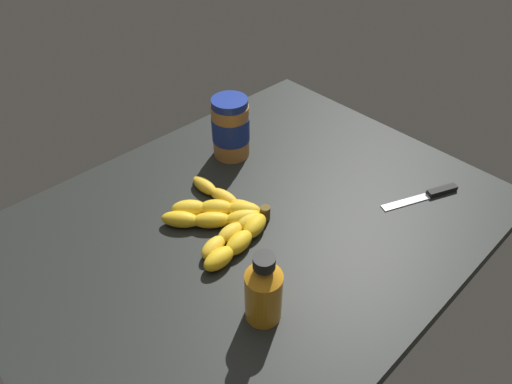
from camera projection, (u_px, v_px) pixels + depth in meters
The scene contains 5 objects.
ground_plane at pixel (252, 226), 89.20cm from camera, with size 97.47×73.78×4.51cm, color black.
banana_bunch at pixel (224, 219), 85.13cm from camera, with size 18.50×23.22×3.59cm.
peanut_butter_jar at pixel (231, 128), 99.48cm from camera, with size 8.66×8.66×14.53cm.
honey_bottle at pixel (264, 290), 66.88cm from camera, with size 5.93×5.93×14.10cm.
butter_knife at pixel (427, 195), 92.24cm from camera, with size 17.38×8.51×1.20cm.
Camera 1 is at (-42.08, -46.03, 61.90)cm, focal length 30.62 mm.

